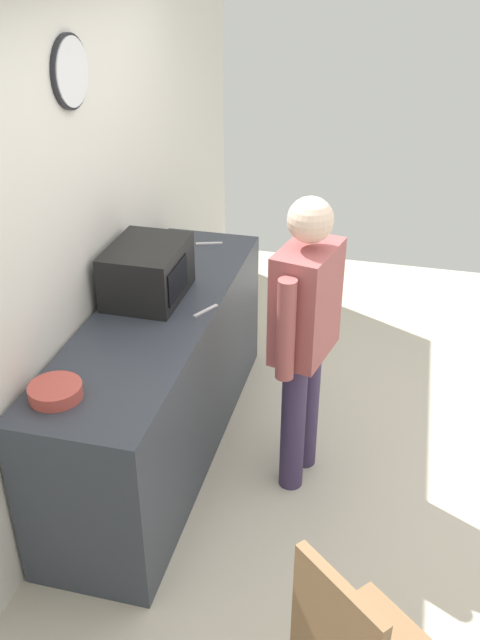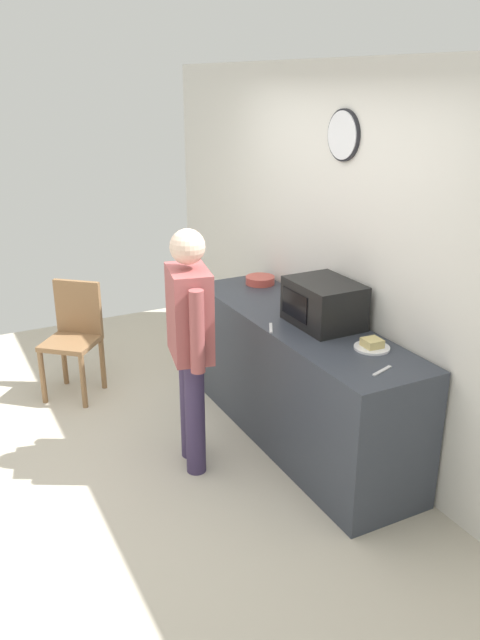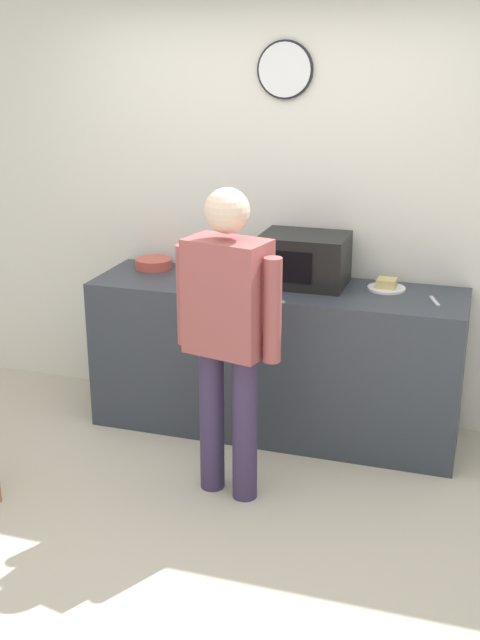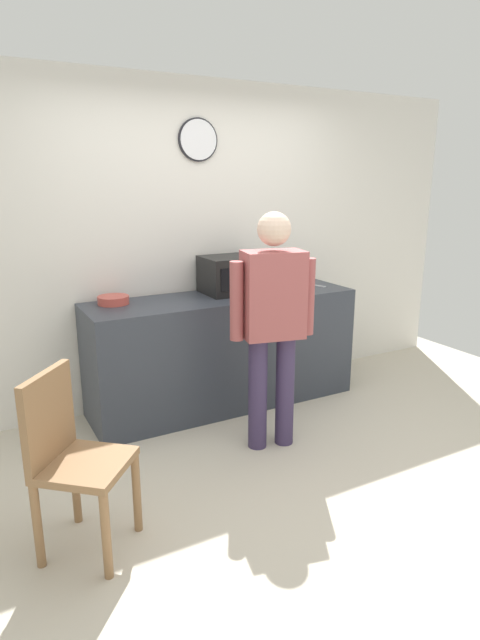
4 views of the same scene
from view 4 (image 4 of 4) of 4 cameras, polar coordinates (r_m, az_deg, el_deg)
ground_plane at (r=3.52m, az=6.29°, el=-16.33°), size 6.00×6.00×0.00m
back_wall at (r=4.44m, az=-5.16°, el=8.24°), size 5.40×0.13×2.60m
kitchen_counter at (r=4.32m, az=-1.78°, el=-3.37°), size 2.21×0.62×0.92m
microwave at (r=4.31m, az=-0.73°, el=4.99°), size 0.50×0.39×0.30m
sandwich_plate at (r=4.61m, az=4.45°, el=3.98°), size 0.22×0.22×0.07m
salad_bowl at (r=4.04m, az=-13.63°, el=2.13°), size 0.23×0.23×0.06m
fork_utensil at (r=4.00m, az=0.48°, el=2.04°), size 0.16×0.10×0.01m
spoon_utensil at (r=4.65m, az=8.42°, el=3.74°), size 0.07×0.17×0.01m
person_standing at (r=3.49m, az=3.58°, el=0.51°), size 0.58×0.32×1.63m
wooden_chair at (r=2.78m, az=-17.95°, el=-13.69°), size 0.56×0.56×0.94m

